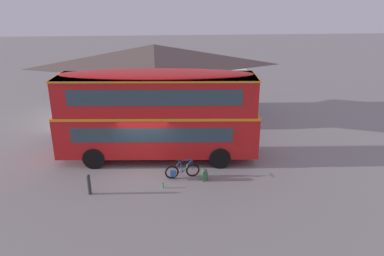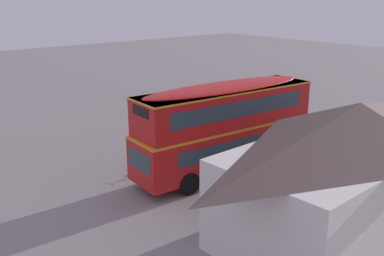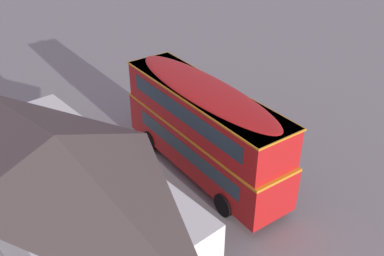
{
  "view_description": "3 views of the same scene",
  "coord_description": "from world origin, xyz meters",
  "px_view_note": "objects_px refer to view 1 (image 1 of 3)",
  "views": [
    {
      "loc": [
        1.06,
        -16.9,
        8.51
      ],
      "look_at": [
        2.4,
        -0.39,
        2.3
      ],
      "focal_mm": 34.34,
      "sensor_mm": 36.0,
      "label": 1
    },
    {
      "loc": [
        16.31,
        17.07,
        9.18
      ],
      "look_at": [
        1.65,
        -0.36,
        2.24
      ],
      "focal_mm": 41.51,
      "sensor_mm": 36.0,
      "label": 2
    },
    {
      "loc": [
        -12.57,
        12.91,
        13.21
      ],
      "look_at": [
        2.14,
        0.79,
        1.68
      ],
      "focal_mm": 40.1,
      "sensor_mm": 36.0,
      "label": 3
    }
  ],
  "objects_px": {
    "touring_bicycle": "(181,171)",
    "water_bottle_green_metal": "(163,186)",
    "backpack_on_ground": "(204,175)",
    "double_decker_bus": "(157,112)",
    "kerb_bollard": "(89,184)"
  },
  "relations": [
    {
      "from": "double_decker_bus",
      "to": "backpack_on_ground",
      "type": "bearing_deg",
      "value": -51.01
    },
    {
      "from": "water_bottle_green_metal",
      "to": "backpack_on_ground",
      "type": "bearing_deg",
      "value": 16.63
    },
    {
      "from": "touring_bicycle",
      "to": "water_bottle_green_metal",
      "type": "bearing_deg",
      "value": -134.12
    },
    {
      "from": "double_decker_bus",
      "to": "water_bottle_green_metal",
      "type": "relative_size",
      "value": 40.36
    },
    {
      "from": "backpack_on_ground",
      "to": "water_bottle_green_metal",
      "type": "bearing_deg",
      "value": -163.37
    },
    {
      "from": "backpack_on_ground",
      "to": "water_bottle_green_metal",
      "type": "distance_m",
      "value": 2.07
    },
    {
      "from": "double_decker_bus",
      "to": "kerb_bollard",
      "type": "distance_m",
      "value": 5.14
    },
    {
      "from": "water_bottle_green_metal",
      "to": "kerb_bollard",
      "type": "xyz_separation_m",
      "value": [
        -3.26,
        -0.26,
        0.38
      ]
    },
    {
      "from": "touring_bicycle",
      "to": "water_bottle_green_metal",
      "type": "height_order",
      "value": "touring_bicycle"
    },
    {
      "from": "touring_bicycle",
      "to": "double_decker_bus",
      "type": "bearing_deg",
      "value": 114.72
    },
    {
      "from": "double_decker_bus",
      "to": "touring_bicycle",
      "type": "relative_size",
      "value": 6.14
    },
    {
      "from": "kerb_bollard",
      "to": "double_decker_bus",
      "type": "bearing_deg",
      "value": 49.06
    },
    {
      "from": "touring_bicycle",
      "to": "kerb_bollard",
      "type": "height_order",
      "value": "same"
    },
    {
      "from": "touring_bicycle",
      "to": "water_bottle_green_metal",
      "type": "relative_size",
      "value": 6.57
    },
    {
      "from": "backpack_on_ground",
      "to": "water_bottle_green_metal",
      "type": "relative_size",
      "value": 2.19
    }
  ]
}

